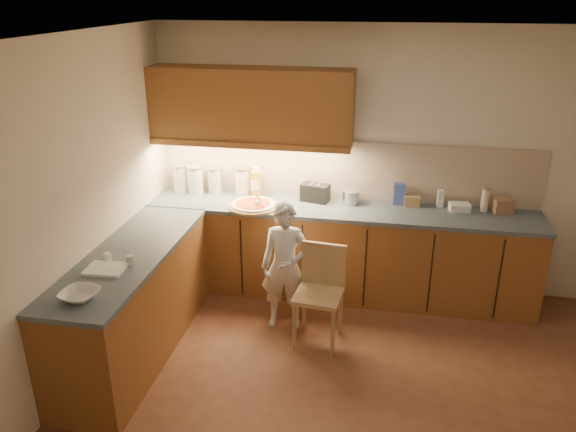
% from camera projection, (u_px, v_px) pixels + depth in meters
% --- Properties ---
extents(room, '(4.54, 4.50, 2.62)m').
position_uv_depth(room, '(378.00, 196.00, 3.50)').
color(room, brown).
rests_on(room, ground).
extents(l_counter, '(3.77, 2.62, 0.92)m').
position_uv_depth(l_counter, '(276.00, 266.00, 5.26)').
color(l_counter, brown).
rests_on(l_counter, ground).
extents(backsplash, '(3.75, 0.02, 0.58)m').
position_uv_depth(backsplash, '(345.00, 170.00, 5.55)').
color(backsplash, '#B9A68F').
rests_on(backsplash, l_counter).
extents(upper_cabinets, '(1.95, 0.36, 0.73)m').
position_uv_depth(upper_cabinets, '(251.00, 105.00, 5.32)').
color(upper_cabinets, brown).
rests_on(upper_cabinets, ground).
extents(pizza_on_board, '(0.48, 0.48, 0.19)m').
position_uv_depth(pizza_on_board, '(253.00, 205.00, 5.40)').
color(pizza_on_board, tan).
rests_on(pizza_on_board, l_counter).
extents(child, '(0.45, 0.31, 1.19)m').
position_uv_depth(child, '(285.00, 266.00, 4.97)').
color(child, white).
rests_on(child, ground).
extents(wooden_chair, '(0.43, 0.43, 0.87)m').
position_uv_depth(wooden_chair, '(320.00, 287.00, 4.81)').
color(wooden_chair, tan).
rests_on(wooden_chair, ground).
extents(mixing_bowl, '(0.27, 0.27, 0.06)m').
position_uv_depth(mixing_bowl, '(79.00, 295.00, 3.80)').
color(mixing_bowl, white).
rests_on(mixing_bowl, l_counter).
extents(canister_a, '(0.15, 0.15, 0.29)m').
position_uv_depth(canister_a, '(180.00, 178.00, 5.76)').
color(canister_a, silver).
rests_on(canister_a, l_counter).
extents(canister_b, '(0.17, 0.17, 0.29)m').
position_uv_depth(canister_b, '(195.00, 180.00, 5.73)').
color(canister_b, silver).
rests_on(canister_b, l_counter).
extents(canister_c, '(0.14, 0.14, 0.27)m').
position_uv_depth(canister_c, '(215.00, 180.00, 5.74)').
color(canister_c, beige).
rests_on(canister_c, l_counter).
extents(canister_d, '(0.18, 0.18, 0.29)m').
position_uv_depth(canister_d, '(244.00, 181.00, 5.70)').
color(canister_d, white).
rests_on(canister_d, l_counter).
extents(oil_jug, '(0.12, 0.10, 0.31)m').
position_uv_depth(oil_jug, '(256.00, 183.00, 5.64)').
color(oil_jug, '#AF9623').
rests_on(oil_jug, l_counter).
extents(toaster, '(0.30, 0.21, 0.18)m').
position_uv_depth(toaster, '(315.00, 193.00, 5.54)').
color(toaster, black).
rests_on(toaster, l_counter).
extents(steel_pot, '(0.18, 0.18, 0.14)m').
position_uv_depth(steel_pot, '(351.00, 197.00, 5.48)').
color(steel_pot, silver).
rests_on(steel_pot, l_counter).
extents(blue_box, '(0.11, 0.07, 0.21)m').
position_uv_depth(blue_box, '(399.00, 194.00, 5.45)').
color(blue_box, '#314995').
rests_on(blue_box, l_counter).
extents(card_box_a, '(0.15, 0.11, 0.11)m').
position_uv_depth(card_box_a, '(412.00, 201.00, 5.42)').
color(card_box_a, '#A38558').
rests_on(card_box_a, l_counter).
extents(white_bottle, '(0.06, 0.06, 0.17)m').
position_uv_depth(white_bottle, '(440.00, 199.00, 5.39)').
color(white_bottle, white).
rests_on(white_bottle, l_counter).
extents(flat_pack, '(0.20, 0.15, 0.07)m').
position_uv_depth(flat_pack, '(459.00, 207.00, 5.31)').
color(flat_pack, white).
rests_on(flat_pack, l_counter).
extents(tall_jar, '(0.08, 0.08, 0.23)m').
position_uv_depth(tall_jar, '(485.00, 199.00, 5.27)').
color(tall_jar, silver).
rests_on(tall_jar, l_counter).
extents(card_box_b, '(0.21, 0.18, 0.14)m').
position_uv_depth(card_box_b, '(503.00, 205.00, 5.26)').
color(card_box_b, '#A27857').
rests_on(card_box_b, l_counter).
extents(dough_cloth, '(0.30, 0.24, 0.02)m').
position_uv_depth(dough_cloth, '(106.00, 269.00, 4.20)').
color(dough_cloth, white).
rests_on(dough_cloth, l_counter).
extents(spice_jar_a, '(0.07, 0.07, 0.08)m').
position_uv_depth(spice_jar_a, '(107.00, 258.00, 4.31)').
color(spice_jar_a, white).
rests_on(spice_jar_a, l_counter).
extents(spice_jar_b, '(0.06, 0.06, 0.08)m').
position_uv_depth(spice_jar_b, '(130.00, 260.00, 4.27)').
color(spice_jar_b, silver).
rests_on(spice_jar_b, l_counter).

